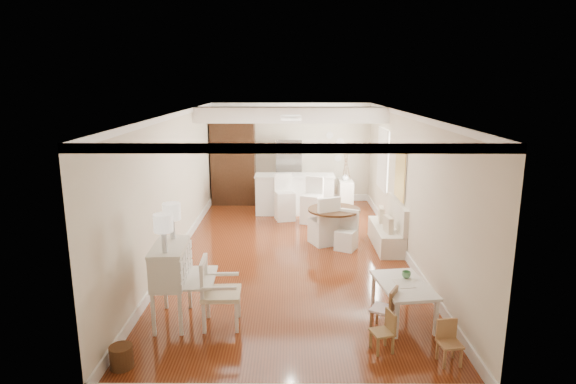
{
  "coord_description": "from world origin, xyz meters",
  "views": [
    {
      "loc": [
        -0.02,
        -9.09,
        3.38
      ],
      "look_at": [
        -0.06,
        0.3,
        1.22
      ],
      "focal_mm": 30.0,
      "sensor_mm": 36.0,
      "label": 1
    }
  ],
  "objects_px": {
    "bar_stool_right": "(312,201)",
    "fridge": "(301,172)",
    "slip_chair_far": "(324,220)",
    "breakfast_counter": "(295,194)",
    "kids_chair_a": "(382,332)",
    "sideboard": "(345,194)",
    "kids_table": "(403,301)",
    "bar_stool_left": "(285,198)",
    "wicker_basket": "(121,357)",
    "kids_chair_c": "(450,343)",
    "gustavian_armchair": "(221,292)",
    "secretary_bureau": "(172,284)",
    "pantry_cabinet": "(234,163)",
    "slip_chair_near": "(346,230)",
    "kids_chair_b": "(383,308)",
    "dining_table": "(334,226)"
  },
  "relations": [
    {
      "from": "fridge",
      "to": "kids_table",
      "type": "bearing_deg",
      "value": -79.09
    },
    {
      "from": "dining_table",
      "to": "slip_chair_far",
      "type": "distance_m",
      "value": 0.27
    },
    {
      "from": "kids_chair_a",
      "to": "wicker_basket",
      "type": "bearing_deg",
      "value": -99.51
    },
    {
      "from": "kids_chair_c",
      "to": "slip_chair_near",
      "type": "height_order",
      "value": "slip_chair_near"
    },
    {
      "from": "kids_chair_c",
      "to": "slip_chair_far",
      "type": "bearing_deg",
      "value": 97.8
    },
    {
      "from": "kids_chair_b",
      "to": "bar_stool_left",
      "type": "xyz_separation_m",
      "value": [
        -1.42,
        5.48,
        0.24
      ]
    },
    {
      "from": "gustavian_armchair",
      "to": "fridge",
      "type": "relative_size",
      "value": 0.55
    },
    {
      "from": "bar_stool_right",
      "to": "fridge",
      "type": "xyz_separation_m",
      "value": [
        -0.21,
        1.92,
        0.34
      ]
    },
    {
      "from": "slip_chair_far",
      "to": "kids_chair_c",
      "type": "bearing_deg",
      "value": 81.08
    },
    {
      "from": "wicker_basket",
      "to": "kids_chair_c",
      "type": "height_order",
      "value": "kids_chair_c"
    },
    {
      "from": "kids_table",
      "to": "bar_stool_left",
      "type": "relative_size",
      "value": 0.98
    },
    {
      "from": "kids_chair_a",
      "to": "kids_chair_c",
      "type": "xyz_separation_m",
      "value": [
        0.77,
        -0.27,
        0.0
      ]
    },
    {
      "from": "slip_chair_near",
      "to": "pantry_cabinet",
      "type": "height_order",
      "value": "pantry_cabinet"
    },
    {
      "from": "kids_chair_b",
      "to": "slip_chair_near",
      "type": "xyz_separation_m",
      "value": [
        -0.14,
        3.3,
        0.08
      ]
    },
    {
      "from": "gustavian_armchair",
      "to": "slip_chair_far",
      "type": "relative_size",
      "value": 0.95
    },
    {
      "from": "slip_chair_far",
      "to": "kids_chair_a",
      "type": "bearing_deg",
      "value": 71.91
    },
    {
      "from": "bar_stool_right",
      "to": "fridge",
      "type": "distance_m",
      "value": 1.96
    },
    {
      "from": "kids_chair_b",
      "to": "pantry_cabinet",
      "type": "height_order",
      "value": "pantry_cabinet"
    },
    {
      "from": "wicker_basket",
      "to": "gustavian_armchair",
      "type": "bearing_deg",
      "value": 44.49
    },
    {
      "from": "breakfast_counter",
      "to": "secretary_bureau",
      "type": "bearing_deg",
      "value": -107.14
    },
    {
      "from": "slip_chair_near",
      "to": "pantry_cabinet",
      "type": "xyz_separation_m",
      "value": [
        -2.74,
        3.86,
        0.74
      ]
    },
    {
      "from": "kids_chair_c",
      "to": "kids_chair_a",
      "type": "bearing_deg",
      "value": 153.07
    },
    {
      "from": "fridge",
      "to": "bar_stool_right",
      "type": "bearing_deg",
      "value": -83.82
    },
    {
      "from": "gustavian_armchair",
      "to": "dining_table",
      "type": "relative_size",
      "value": 0.9
    },
    {
      "from": "wicker_basket",
      "to": "slip_chair_far",
      "type": "xyz_separation_m",
      "value": [
        2.75,
        4.58,
        0.39
      ]
    },
    {
      "from": "bar_stool_left",
      "to": "fridge",
      "type": "distance_m",
      "value": 1.74
    },
    {
      "from": "slip_chair_far",
      "to": "breakfast_counter",
      "type": "bearing_deg",
      "value": -100.54
    },
    {
      "from": "kids_chair_a",
      "to": "sideboard",
      "type": "distance_m",
      "value": 7.22
    },
    {
      "from": "kids_chair_a",
      "to": "sideboard",
      "type": "height_order",
      "value": "sideboard"
    },
    {
      "from": "fridge",
      "to": "bar_stool_left",
      "type": "bearing_deg",
      "value": -105.18
    },
    {
      "from": "fridge",
      "to": "gustavian_armchair",
      "type": "bearing_deg",
      "value": -100.37
    },
    {
      "from": "secretary_bureau",
      "to": "kids_chair_a",
      "type": "distance_m",
      "value": 2.98
    },
    {
      "from": "kids_table",
      "to": "sideboard",
      "type": "relative_size",
      "value": 1.38
    },
    {
      "from": "bar_stool_left",
      "to": "sideboard",
      "type": "relative_size",
      "value": 1.4
    },
    {
      "from": "pantry_cabinet",
      "to": "fridge",
      "type": "height_order",
      "value": "pantry_cabinet"
    },
    {
      "from": "pantry_cabinet",
      "to": "bar_stool_right",
      "type": "bearing_deg",
      "value": -42.79
    },
    {
      "from": "kids_chair_c",
      "to": "bar_stool_left",
      "type": "bearing_deg",
      "value": 100.64
    },
    {
      "from": "fridge",
      "to": "kids_chair_b",
      "type": "bearing_deg",
      "value": -82.22
    },
    {
      "from": "bar_stool_left",
      "to": "gustavian_armchair",
      "type": "bearing_deg",
      "value": -112.33
    },
    {
      "from": "wicker_basket",
      "to": "breakfast_counter",
      "type": "distance_m",
      "value": 7.33
    },
    {
      "from": "slip_chair_far",
      "to": "breakfast_counter",
      "type": "height_order",
      "value": "slip_chair_far"
    },
    {
      "from": "gustavian_armchair",
      "to": "bar_stool_left",
      "type": "distance_m",
      "value": 5.41
    },
    {
      "from": "kids_chair_b",
      "to": "sideboard",
      "type": "distance_m",
      "value": 6.67
    },
    {
      "from": "kids_chair_a",
      "to": "fridge",
      "type": "height_order",
      "value": "fridge"
    },
    {
      "from": "slip_chair_far",
      "to": "fridge",
      "type": "distance_m",
      "value": 3.51
    },
    {
      "from": "secretary_bureau",
      "to": "kids_chair_a",
      "type": "relative_size",
      "value": 2.12
    },
    {
      "from": "breakfast_counter",
      "to": "bar_stool_right",
      "type": "height_order",
      "value": "bar_stool_right"
    },
    {
      "from": "secretary_bureau",
      "to": "breakfast_counter",
      "type": "distance_m",
      "value": 6.11
    },
    {
      "from": "slip_chair_near",
      "to": "dining_table",
      "type": "bearing_deg",
      "value": 145.7
    },
    {
      "from": "gustavian_armchair",
      "to": "sideboard",
      "type": "bearing_deg",
      "value": -23.12
    }
  ]
}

